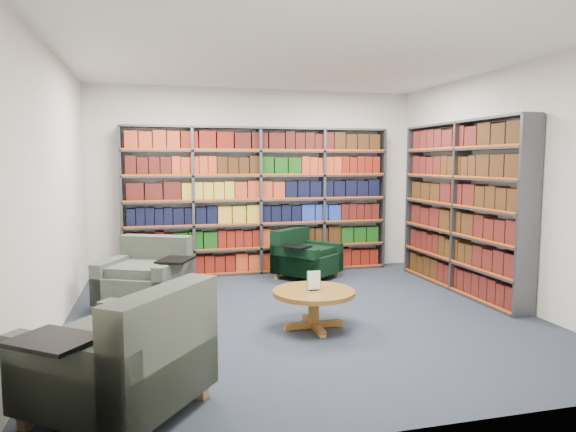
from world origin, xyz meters
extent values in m
cube|color=black|center=(0.00, 0.00, -0.01)|extent=(5.00, 5.00, 0.01)
cube|color=white|center=(0.00, 0.00, 2.80)|extent=(5.00, 5.00, 0.01)
cube|color=silver|center=(0.00, 2.50, 1.40)|extent=(5.00, 0.01, 2.80)
cube|color=silver|center=(0.00, -2.50, 1.40)|extent=(5.00, 0.01, 2.80)
cube|color=silver|center=(-2.50, 0.00, 1.40)|extent=(0.01, 5.00, 2.80)
cube|color=silver|center=(2.50, 0.00, 1.40)|extent=(0.01, 5.00, 2.80)
cube|color=#47494F|center=(0.00, 2.34, 1.10)|extent=(4.00, 0.28, 2.20)
cube|color=silver|center=(0.00, 2.47, 1.10)|extent=(4.00, 0.02, 2.20)
cube|color=#D84C0A|center=(0.00, 2.21, 1.10)|extent=(4.00, 0.01, 2.20)
cube|color=#0E3C0D|center=(0.00, 2.34, 0.18)|extent=(3.88, 0.21, 0.29)
cube|color=#40120E|center=(0.00, 2.34, 0.54)|extent=(3.88, 0.21, 0.29)
cube|color=black|center=(0.00, 2.34, 0.91)|extent=(3.88, 0.21, 0.29)
cube|color=#40120E|center=(0.00, 2.34, 1.28)|extent=(3.88, 0.21, 0.29)
cube|color=#40120E|center=(0.00, 2.34, 1.64)|extent=(3.88, 0.21, 0.29)
cube|color=#9D3217|center=(0.00, 2.34, 2.01)|extent=(3.88, 0.21, 0.29)
cube|color=#47494F|center=(2.34, 0.60, 1.10)|extent=(0.28, 2.50, 2.20)
cube|color=silver|center=(2.47, 0.60, 1.10)|extent=(0.02, 2.50, 2.20)
cube|color=#D84C0A|center=(2.21, 0.60, 1.10)|extent=(0.02, 2.50, 2.20)
cube|color=#341C0B|center=(2.34, 0.60, 0.18)|extent=(0.21, 2.38, 0.29)
cube|color=#40120E|center=(2.34, 0.60, 0.54)|extent=(0.21, 2.38, 0.29)
cube|color=#40120E|center=(2.34, 0.60, 0.91)|extent=(0.21, 2.38, 0.29)
cube|color=#341C0B|center=(2.34, 0.60, 1.28)|extent=(0.21, 2.38, 0.29)
cube|color=#40120E|center=(2.34, 0.60, 1.64)|extent=(0.21, 2.38, 0.29)
cube|color=#40120E|center=(2.34, 0.60, 2.01)|extent=(0.21, 2.38, 0.29)
cube|color=#051533|center=(-1.68, 0.83, 0.25)|extent=(1.16, 1.16, 0.31)
cube|color=#051533|center=(-1.54, 1.13, 0.45)|extent=(0.87, 0.55, 0.70)
cube|color=#051533|center=(-2.01, 0.98, 0.33)|extent=(0.50, 0.85, 0.46)
cube|color=#051533|center=(-1.35, 0.67, 0.33)|extent=(0.50, 0.85, 0.46)
cube|color=black|center=(-1.33, 0.60, 0.58)|extent=(0.48, 0.53, 0.02)
cube|color=#9D754A|center=(-2.16, 0.66, 0.05)|extent=(0.09, 0.09, 0.10)
cube|color=#9D754A|center=(-1.51, 0.35, 0.05)|extent=(0.09, 0.09, 0.10)
cube|color=#9D754A|center=(-1.85, 1.30, 0.05)|extent=(0.09, 0.09, 0.10)
cube|color=#9D754A|center=(-1.20, 1.00, 0.05)|extent=(0.09, 0.09, 0.10)
cube|color=black|center=(0.60, 1.80, 0.22)|extent=(1.09, 1.09, 0.28)
cube|color=black|center=(0.41, 2.03, 0.40)|extent=(0.71, 0.63, 0.62)
cube|color=black|center=(0.35, 1.59, 0.29)|extent=(0.59, 0.67, 0.41)
cube|color=black|center=(0.85, 2.01, 0.29)|extent=(0.59, 0.67, 0.41)
cube|color=black|center=(0.34, 1.53, 0.52)|extent=(0.47, 0.48, 0.02)
cube|color=#9D754A|center=(0.56, 1.35, 0.04)|extent=(0.08, 0.08, 0.09)
cube|color=#9D754A|center=(1.05, 1.76, 0.04)|extent=(0.08, 0.08, 0.09)
cube|color=#9D754A|center=(0.15, 1.84, 0.04)|extent=(0.08, 0.08, 0.09)
cube|color=#9D754A|center=(0.64, 2.25, 0.04)|extent=(0.08, 0.08, 0.09)
cube|color=#051533|center=(-1.80, -1.80, 0.28)|extent=(1.36, 1.36, 0.35)
cube|color=#051533|center=(-1.50, -2.03, 0.50)|extent=(0.76, 0.90, 0.78)
cube|color=#051533|center=(-1.55, -1.47, 0.37)|extent=(0.86, 0.71, 0.52)
cube|color=#051533|center=(-2.05, -2.13, 0.37)|extent=(0.86, 0.71, 0.52)
cube|color=black|center=(-2.13, -2.14, 0.65)|extent=(0.60, 0.58, 0.03)
cube|color=#9D754A|center=(-1.87, -1.24, 0.05)|extent=(0.11, 0.11, 0.11)
cube|color=#9D754A|center=(-2.36, -1.87, 0.05)|extent=(0.11, 0.11, 0.11)
cube|color=#9D754A|center=(-1.24, -1.73, 0.05)|extent=(0.11, 0.11, 0.11)
cylinder|color=olive|center=(0.00, -0.43, 0.37)|extent=(0.84, 0.84, 0.05)
cylinder|color=olive|center=(0.00, -0.43, 0.19)|extent=(0.11, 0.11, 0.34)
cube|color=olive|center=(0.00, -0.43, 0.04)|extent=(0.61, 0.07, 0.06)
cube|color=olive|center=(0.00, -0.43, 0.04)|extent=(0.07, 0.61, 0.06)
cube|color=black|center=(0.00, -0.43, 0.40)|extent=(0.09, 0.05, 0.01)
cube|color=white|center=(0.00, -0.43, 0.50)|extent=(0.13, 0.01, 0.19)
cube|color=#145926|center=(0.00, -0.42, 0.50)|extent=(0.14, 0.00, 0.20)
camera|label=1|loc=(-1.52, -5.30, 1.68)|focal=32.00mm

